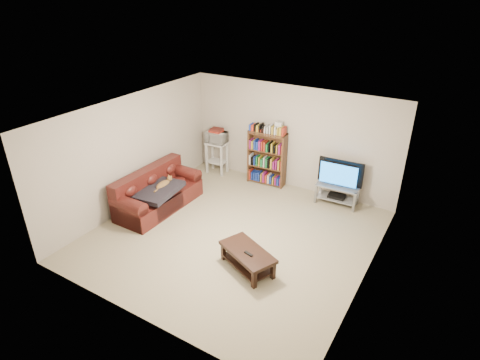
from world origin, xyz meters
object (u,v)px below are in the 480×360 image
Objects in this scene: coffee_table at (247,256)px; bookshelf at (267,157)px; tv_stand at (337,191)px; sofa at (156,194)px.

bookshelf reaches higher than coffee_table.
bookshelf is at bearing 174.21° from tv_stand.
sofa reaches higher than tv_stand.
sofa is at bearing -149.94° from tv_stand.
sofa is at bearing -127.94° from bookshelf.
coffee_table is 0.87× the size of bookshelf.
bookshelf is (-1.79, 0.09, 0.37)m from tv_stand.
tv_stand is (3.29, 2.12, 0.01)m from sofa.
tv_stand is 0.71× the size of bookshelf.
sofa is 1.52× the size of bookshelf.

